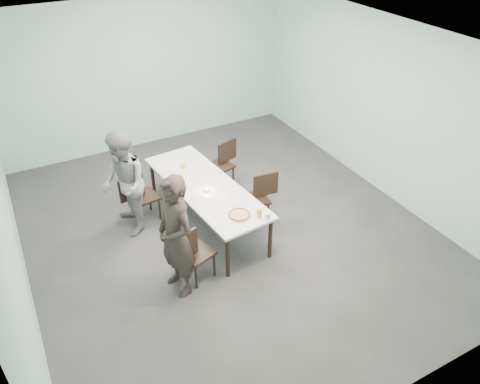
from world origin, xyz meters
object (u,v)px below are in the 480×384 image
chair_far_right (223,161)px  diner_near (176,237)px  chair_far_left (139,195)px  amber_tumbler (183,166)px  table (206,189)px  pizza (239,215)px  chair_near_right (259,195)px  side_plate (224,198)px  tealight (207,190)px  chair_near_left (192,252)px  diner_far (124,184)px  water_tumbler (268,216)px  beer_glass (259,213)px

chair_far_right → diner_near: bearing=33.8°
chair_far_right → chair_far_left: bearing=-5.7°
chair_far_left → amber_tumbler: (0.81, 0.05, 0.29)m
table → chair_far_right: size_ratio=3.07×
chair_far_right → pizza: 2.02m
chair_near_right → side_plate: 0.77m
tealight → amber_tumbler: bearing=93.8°
chair_near_right → tealight: bearing=-2.7°
chair_far_right → chair_near_left: bearing=36.8°
tealight → amber_tumbler: 0.82m
chair_near_right → amber_tumbler: size_ratio=10.88×
diner_near → side_plate: diner_near is taller
chair_near_left → amber_tumbler: bearing=53.2°
chair_near_right → chair_far_right: same height
diner_far → chair_near_right: bearing=71.1°
table → pizza: 0.96m
water_tumbler → diner_far: bearing=133.3°
chair_far_right → side_plate: chair_far_right is taller
pizza → beer_glass: size_ratio=2.27×
chair_far_left → pizza: chair_far_left is taller
diner_far → beer_glass: bearing=45.6°
diner_far → side_plate: bearing=56.2°
amber_tumbler → beer_glass: bearing=-76.4°
diner_near → chair_near_right: bearing=104.0°
diner_far → water_tumbler: size_ratio=19.00×
chair_near_right → diner_far: size_ratio=0.51×
side_plate → chair_near_left: bearing=-142.4°
beer_glass → amber_tumbler: (-0.43, 1.77, -0.03)m
chair_near_right → diner_near: bearing=32.6°
amber_tumbler → tealight: bearing=-86.2°
chair_near_left → pizza: 0.85m
tealight → diner_far: bearing=150.4°
chair_near_right → beer_glass: size_ratio=5.80×
beer_glass → tealight: 1.03m
diner_near → tealight: size_ratio=31.85×
diner_near → diner_far: size_ratio=1.04×
chair_far_right → water_tumbler: 2.18m
pizza → chair_near_right: bearing=42.4°
table → tealight: bearing=-106.7°
chair_near_left → water_tumbler: bearing=-23.7°
water_tumbler → chair_near_left: bearing=173.8°
chair_near_right → chair_far_right: size_ratio=1.00×
chair_near_left → diner_far: size_ratio=0.51×
table → amber_tumbler: size_ratio=33.43×
pizza → side_plate: bearing=89.7°
diner_far → tealight: diner_far is taller
table → chair_far_right: 1.23m
beer_glass → tealight: (-0.37, 0.96, -0.05)m
pizza → diner_far: bearing=131.2°
chair_far_left → beer_glass: size_ratio=5.80×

